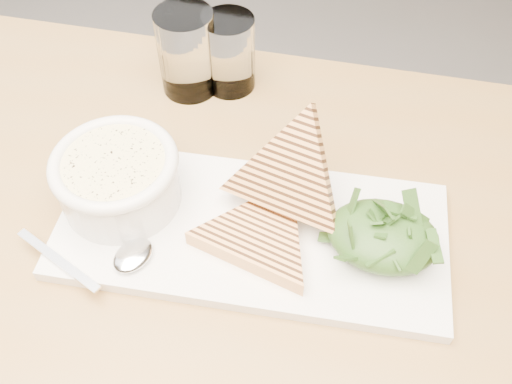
% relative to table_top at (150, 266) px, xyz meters
% --- Properties ---
extents(table_top, '(1.12, 0.77, 0.04)m').
position_rel_table_top_xyz_m(table_top, '(0.00, 0.00, 0.00)').
color(table_top, olive).
rests_on(table_top, ground).
extents(table_leg_bl, '(0.06, 0.06, 0.71)m').
position_rel_table_top_xyz_m(table_leg_bl, '(-0.50, 0.32, -0.38)').
color(table_leg_bl, olive).
rests_on(table_leg_bl, ground).
extents(table_leg_br, '(0.06, 0.06, 0.71)m').
position_rel_table_top_xyz_m(table_leg_br, '(0.50, 0.32, -0.38)').
color(table_leg_br, olive).
rests_on(table_leg_br, ground).
extents(platter, '(0.43, 0.22, 0.01)m').
position_rel_table_top_xyz_m(platter, '(0.10, 0.05, 0.03)').
color(platter, white).
rests_on(platter, table_top).
extents(soup_bowl, '(0.13, 0.13, 0.05)m').
position_rel_table_top_xyz_m(soup_bowl, '(-0.05, 0.06, 0.06)').
color(soup_bowl, white).
rests_on(soup_bowl, platter).
extents(soup, '(0.11, 0.11, 0.01)m').
position_rel_table_top_xyz_m(soup, '(-0.05, 0.06, 0.09)').
color(soup, beige).
rests_on(soup, soup_bowl).
extents(bowl_rim, '(0.14, 0.14, 0.01)m').
position_rel_table_top_xyz_m(bowl_rim, '(-0.05, 0.06, 0.09)').
color(bowl_rim, white).
rests_on(bowl_rim, soup_bowl).
extents(sandwich_flat, '(0.19, 0.19, 0.02)m').
position_rel_table_top_xyz_m(sandwich_flat, '(0.11, 0.04, 0.04)').
color(sandwich_flat, tan).
rests_on(sandwich_flat, platter).
extents(sandwich_lean, '(0.19, 0.20, 0.17)m').
position_rel_table_top_xyz_m(sandwich_lean, '(0.13, 0.09, 0.09)').
color(sandwich_lean, tan).
rests_on(sandwich_lean, sandwich_flat).
extents(salad_base, '(0.11, 0.09, 0.04)m').
position_rel_table_top_xyz_m(salad_base, '(0.24, 0.06, 0.06)').
color(salad_base, black).
rests_on(salad_base, platter).
extents(arugula_pile, '(0.11, 0.10, 0.05)m').
position_rel_table_top_xyz_m(arugula_pile, '(0.24, 0.06, 0.06)').
color(arugula_pile, '#3E6324').
rests_on(arugula_pile, platter).
extents(spoon_bowl, '(0.05, 0.06, 0.01)m').
position_rel_table_top_xyz_m(spoon_bowl, '(-0.01, -0.01, 0.04)').
color(spoon_bowl, silver).
rests_on(spoon_bowl, platter).
extents(spoon_handle, '(0.11, 0.05, 0.00)m').
position_rel_table_top_xyz_m(spoon_handle, '(-0.08, -0.04, 0.04)').
color(spoon_handle, silver).
rests_on(spoon_handle, platter).
extents(glass_near, '(0.07, 0.07, 0.11)m').
position_rel_table_top_xyz_m(glass_near, '(-0.04, 0.27, 0.08)').
color(glass_near, white).
rests_on(glass_near, table_top).
extents(glass_far, '(0.07, 0.07, 0.10)m').
position_rel_table_top_xyz_m(glass_far, '(0.01, 0.29, 0.07)').
color(glass_far, white).
rests_on(glass_far, table_top).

